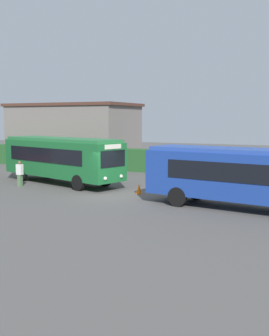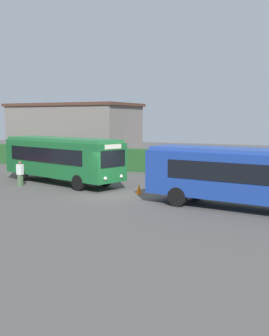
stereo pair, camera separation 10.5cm
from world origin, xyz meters
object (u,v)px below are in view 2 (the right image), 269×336
object	(u,v)px
bus_green	(62,157)
traffic_cone	(139,189)
person_left	(20,173)
bus_blue	(244,175)

from	to	relation	value
bus_green	traffic_cone	distance (m)	6.84
person_left	traffic_cone	distance (m)	8.37
person_left	bus_blue	bearing A→B (deg)	87.60
bus_green	person_left	bearing A→B (deg)	-111.98
traffic_cone	bus_green	bearing A→B (deg)	168.55
bus_blue	traffic_cone	bearing A→B (deg)	-7.51
bus_green	traffic_cone	world-z (taller)	bus_green
bus_blue	traffic_cone	size ratio (longest dim) A/B	16.98
person_left	traffic_cone	world-z (taller)	person_left
traffic_cone	person_left	bearing A→B (deg)	-173.67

